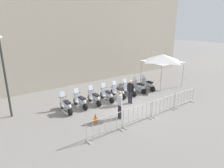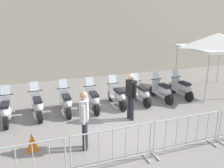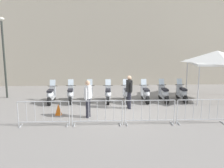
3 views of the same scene
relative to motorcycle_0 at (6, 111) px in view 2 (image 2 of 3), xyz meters
name	(u,v)px [view 2 (image 2 of 3)]	position (x,y,z in m)	size (l,w,h in m)	color
ground_plane	(122,126)	(3.92, -1.33, -0.45)	(120.00, 120.00, 0.00)	gray
motorcycle_0	(6,111)	(0.00, 0.00, 0.00)	(0.56, 1.73, 1.24)	black
motorcycle_1	(37,106)	(1.06, 0.22, 0.00)	(0.64, 1.72, 1.24)	black
motorcycle_2	(66,102)	(2.13, 0.30, 0.00)	(0.56, 1.73, 1.24)	black
motorcycle_3	(93,100)	(3.20, 0.36, 0.00)	(0.56, 1.73, 1.24)	black
motorcycle_4	(118,96)	(4.26, 0.52, 0.00)	(0.61, 1.72, 1.24)	black
motorcycle_5	(141,94)	(5.33, 0.59, 0.00)	(0.62, 1.72, 1.24)	black
motorcycle_6	(162,91)	(6.40, 0.72, 0.00)	(0.62, 1.72, 1.24)	black
motorcycle_7	(182,88)	(7.46, 0.85, 0.00)	(0.60, 1.72, 1.24)	black
barrier_segment_0	(17,168)	(0.81, -3.70, 0.07)	(2.13, 0.64, 1.07)	#B2B5B7
barrier_segment_1	(113,149)	(3.02, -3.46, 0.07)	(2.13, 0.64, 1.07)	#B2B5B7
barrier_segment_2	(187,134)	(5.23, -3.23, 0.07)	(2.13, 0.64, 1.07)	#B2B5B7
officer_near_row_end	(131,94)	(4.38, -0.85, 0.53)	(0.33, 0.52, 1.73)	#23232D
officer_mid_plaza	(84,117)	(2.48, -2.42, 0.53)	(0.30, 0.54, 1.73)	#23232D
canopy_tent	(217,41)	(9.45, 1.33, 2.06)	(2.95, 2.95, 2.91)	silver
traffic_cone	(32,142)	(1.01, -2.17, -0.18)	(0.32, 0.32, 0.55)	orange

